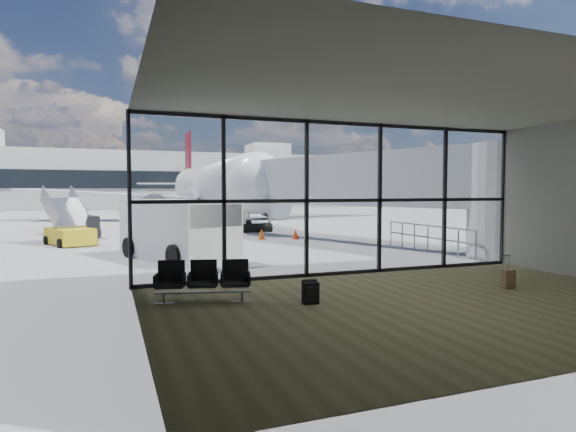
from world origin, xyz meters
TOP-DOWN VIEW (x-y plane):
  - ground at (0.00, 40.00)m, footprint 220.00×220.00m
  - lounge_shell at (0.00, -4.80)m, footprint 12.02×8.01m
  - glass_curtain_wall at (0.00, 0.00)m, footprint 12.10×0.12m
  - jet_bridge at (4.90, 7.07)m, footprint 8.00×16.50m
  - apron_railing at (5.60, 3.50)m, footprint 0.06×5.46m
  - far_terminal at (-0.59, 61.97)m, footprint 80.00×12.20m
  - tree_4 at (-21.00, 72.00)m, footprint 5.61×5.61m
  - tree_5 at (-15.00, 72.00)m, footprint 6.27×6.27m
  - seating_row at (-4.54, -2.02)m, footprint 2.10×1.06m
  - backpack at (-2.39, -3.07)m, footprint 0.38×0.36m
  - suitcase at (2.95, -3.33)m, footprint 0.32×0.24m
  - airliner at (2.18, 30.26)m, footprint 31.74×36.74m
  - service_van at (-4.09, 4.91)m, footprint 3.90×5.38m
  - belt_loader at (-8.08, 15.63)m, footprint 2.52×4.57m
  - mobile_stairs at (-8.18, 11.49)m, footprint 2.49×3.36m
  - traffic_cone_b at (0.85, 10.76)m, footprint 0.39×0.39m
  - traffic_cone_c at (2.50, 10.21)m, footprint 0.38×0.38m

SIDE VIEW (x-z plane):
  - ground at x=0.00m, z-range 0.00..0.00m
  - backpack at x=-2.39m, z-range -0.01..0.52m
  - traffic_cone_c at x=2.50m, z-range -0.01..0.52m
  - suitcase at x=2.95m, z-range -0.17..0.68m
  - traffic_cone_b at x=0.85m, z-range -0.01..0.55m
  - seating_row at x=-4.54m, z-range 0.05..0.98m
  - mobile_stairs at x=-8.18m, z-range -0.56..1.59m
  - belt_loader at x=-8.08m, z-range -0.33..1.67m
  - apron_railing at x=5.60m, z-range 0.16..1.27m
  - service_van at x=-4.09m, z-range 0.03..2.18m
  - glass_curtain_wall at x=0.00m, z-range 0.00..4.50m
  - lounge_shell at x=0.00m, z-range 0.40..4.91m
  - jet_bridge at x=4.90m, z-range 0.59..4.92m
  - airliner at x=2.18m, z-range -1.85..7.61m
  - far_terminal at x=-0.59m, z-range -1.29..9.71m
  - tree_4 at x=-21.00m, z-range 1.22..9.29m
  - tree_5 at x=-15.00m, z-range 1.36..10.39m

